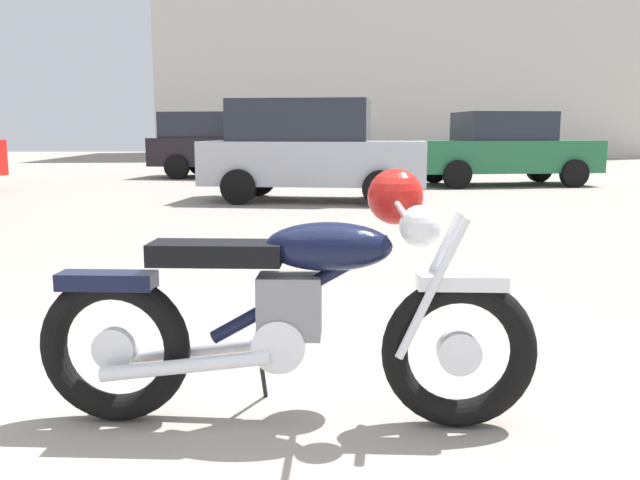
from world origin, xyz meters
TOP-DOWN VIEW (x-y plane):
  - ground_plane at (0.00, 0.00)m, footprint 80.00×80.00m
  - vintage_motorcycle at (0.14, 0.13)m, footprint 2.08×0.73m
  - dark_sedan_left at (0.22, 9.41)m, footprint 4.09×2.24m
  - silver_sedan_mid at (-1.72, 15.57)m, footprint 4.95×2.62m
  - blue_hatchback_right at (4.66, 12.90)m, footprint 4.37×2.28m
  - industrial_building at (4.89, 34.00)m, footprint 24.54×14.00m

SIDE VIEW (x-z plane):
  - ground_plane at x=0.00m, z-range 0.00..0.00m
  - vintage_motorcycle at x=0.14m, z-range -0.04..1.03m
  - blue_hatchback_right at x=4.66m, z-range 0.00..1.67m
  - dark_sedan_left at x=0.22m, z-range 0.03..1.81m
  - silver_sedan_mid at x=-1.72m, z-range 0.07..1.81m
  - industrial_building at x=4.89m, z-range -3.95..13.70m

